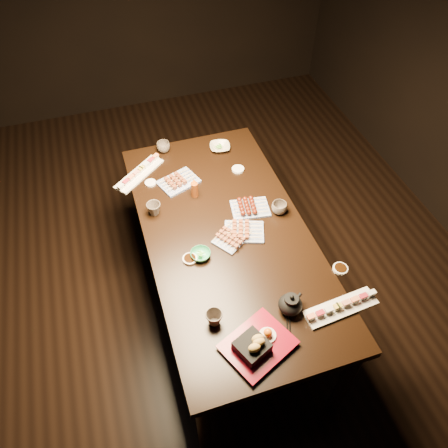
{
  "coord_description": "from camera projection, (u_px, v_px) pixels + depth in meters",
  "views": [
    {
      "loc": [
        -0.38,
        -1.66,
        2.61
      ],
      "look_at": [
        0.13,
        -0.09,
        0.77
      ],
      "focal_mm": 35.0,
      "sensor_mm": 36.0,
      "label": 1
    }
  ],
  "objects": [
    {
      "name": "tsukune_plate",
      "position": [
        250.0,
        206.0,
        2.56
      ],
      "size": [
        0.24,
        0.19,
        0.06
      ],
      "primitive_type": null,
      "rotation": [
        0.0,
        0.0,
        -0.14
      ],
      "color": "#828EB6",
      "rests_on": "dining_table"
    },
    {
      "name": "yakitori_plate_right",
      "position": [
        244.0,
        229.0,
        2.44
      ],
      "size": [
        0.26,
        0.22,
        0.06
      ],
      "primitive_type": null,
      "rotation": [
        0.0,
        0.0,
        -0.34
      ],
      "color": "#828EB6",
      "rests_on": "dining_table"
    },
    {
      "name": "sushi_platter_near",
      "position": [
        341.0,
        306.0,
        2.12
      ],
      "size": [
        0.38,
        0.14,
        0.05
      ],
      "primitive_type": null,
      "rotation": [
        0.0,
        0.0,
        0.09
      ],
      "color": "white",
      "rests_on": "dining_table"
    },
    {
      "name": "condiment_bottle",
      "position": [
        194.0,
        188.0,
        2.61
      ],
      "size": [
        0.04,
        0.04,
        0.13
      ],
      "primitive_type": "cylinder",
      "rotation": [
        0.0,
        0.0,
        0.0
      ],
      "color": "#72320F",
      "rests_on": "dining_table"
    },
    {
      "name": "teacup_near_left",
      "position": [
        214.0,
        318.0,
        2.05
      ],
      "size": [
        0.1,
        0.1,
        0.08
      ],
      "primitive_type": "imported",
      "rotation": [
        0.0,
        0.0,
        -0.21
      ],
      "color": "brown",
      "rests_on": "dining_table"
    },
    {
      "name": "chopsticks_se",
      "position": [
        357.0,
        304.0,
        2.15
      ],
      "size": [
        0.21,
        0.04,
        0.01
      ],
      "primitive_type": null,
      "rotation": [
        0.0,
        0.0,
        0.08
      ],
      "color": "black",
      "rests_on": "dining_table"
    },
    {
      "name": "ground",
      "position": [
        203.0,
        292.0,
        3.08
      ],
      "size": [
        5.0,
        5.0,
        0.0
      ],
      "primitive_type": "plane",
      "color": "black",
      "rests_on": "ground"
    },
    {
      "name": "chopsticks_near",
      "position": [
        289.0,
        327.0,
        2.06
      ],
      "size": [
        0.11,
        0.22,
        0.01
      ],
      "primitive_type": null,
      "rotation": [
        0.0,
        0.0,
        1.19
      ],
      "color": "black",
      "rests_on": "dining_table"
    },
    {
      "name": "yakitori_plate_center",
      "position": [
        232.0,
        235.0,
        2.41
      ],
      "size": [
        0.25,
        0.23,
        0.05
      ],
      "primitive_type": null,
      "rotation": [
        0.0,
        0.0,
        0.61
      ],
      "color": "#828EB6",
      "rests_on": "dining_table"
    },
    {
      "name": "dining_table",
      "position": [
        226.0,
        272.0,
        2.74
      ],
      "size": [
        1.24,
        1.94,
        0.75
      ],
      "primitive_type": "cube",
      "rotation": [
        0.0,
        0.0,
        0.2
      ],
      "color": "black",
      "rests_on": "ground"
    },
    {
      "name": "teapot",
      "position": [
        291.0,
        303.0,
        2.08
      ],
      "size": [
        0.19,
        0.19,
        0.12
      ],
      "primitive_type": null,
      "rotation": [
        0.0,
        0.0,
        0.44
      ],
      "color": "black",
      "rests_on": "dining_table"
    },
    {
      "name": "sauce_dish_east",
      "position": [
        238.0,
        169.0,
        2.81
      ],
      "size": [
        0.1,
        0.1,
        0.01
      ],
      "primitive_type": "cylinder",
      "rotation": [
        0.0,
        0.0,
        0.35
      ],
      "color": "white",
      "rests_on": "dining_table"
    },
    {
      "name": "sauce_dish_west",
      "position": [
        190.0,
        259.0,
        2.33
      ],
      "size": [
        0.08,
        0.08,
        0.01
      ],
      "primitive_type": "cylinder",
      "rotation": [
        0.0,
        0.0,
        0.03
      ],
      "color": "white",
      "rests_on": "dining_table"
    },
    {
      "name": "tempura_tray",
      "position": [
        258.0,
        341.0,
        1.96
      ],
      "size": [
        0.38,
        0.35,
        0.11
      ],
      "primitive_type": null,
      "rotation": [
        0.0,
        0.0,
        0.42
      ],
      "color": "black",
      "rests_on": "dining_table"
    },
    {
      "name": "teacup_far_left",
      "position": [
        154.0,
        209.0,
        2.53
      ],
      "size": [
        0.11,
        0.11,
        0.08
      ],
      "primitive_type": "imported",
      "rotation": [
        0.0,
        0.0,
        0.47
      ],
      "color": "brown",
      "rests_on": "dining_table"
    },
    {
      "name": "edamame_bowl_green",
      "position": [
        200.0,
        255.0,
        2.33
      ],
      "size": [
        0.14,
        0.14,
        0.03
      ],
      "primitive_type": "imported",
      "rotation": [
        0.0,
        0.0,
        0.41
      ],
      "color": "#349F65",
      "rests_on": "dining_table"
    },
    {
      "name": "sauce_dish_se",
      "position": [
        340.0,
        269.0,
        2.28
      ],
      "size": [
        0.09,
        0.09,
        0.01
      ],
      "primitive_type": "cylinder",
      "rotation": [
        0.0,
        0.0,
        0.17
      ],
      "color": "white",
      "rests_on": "dining_table"
    },
    {
      "name": "sauce_dish_nw",
      "position": [
        151.0,
        183.0,
        2.72
      ],
      "size": [
        0.08,
        0.08,
        0.01
      ],
      "primitive_type": "cylinder",
      "rotation": [
        0.0,
        0.0,
        -0.2
      ],
      "color": "white",
      "rests_on": "dining_table"
    },
    {
      "name": "sushi_platter_far",
      "position": [
        139.0,
        172.0,
        2.77
      ],
      "size": [
        0.35,
        0.32,
        0.05
      ],
      "primitive_type": null,
      "rotation": [
        0.0,
        0.0,
        3.83
      ],
      "color": "white",
      "rests_on": "dining_table"
    },
    {
      "name": "teacup_far_right",
      "position": [
        163.0,
        147.0,
        2.92
      ],
      "size": [
        0.1,
        0.1,
        0.07
      ],
      "primitive_type": "imported",
      "rotation": [
        0.0,
        0.0,
        -0.09
      ],
      "color": "brown",
      "rests_on": "dining_table"
    },
    {
      "name": "yakitori_plate_left",
      "position": [
        178.0,
        179.0,
        2.71
      ],
      "size": [
        0.28,
        0.24,
        0.06
      ],
      "primitive_type": null,
      "rotation": [
        0.0,
        0.0,
        0.36
      ],
      "color": "#828EB6",
      "rests_on": "dining_table"
    },
    {
      "name": "edamame_bowl_cream",
      "position": [
        220.0,
        147.0,
        2.95
      ],
      "size": [
        0.16,
        0.16,
        0.03
      ],
      "primitive_type": "imported",
      "rotation": [
        0.0,
        0.0,
        -0.2
      ],
      "color": "beige",
      "rests_on": "dining_table"
    },
    {
      "name": "teacup_mid_right",
      "position": [
        279.0,
        208.0,
        2.54
      ],
      "size": [
        0.09,
        0.09,
        0.07
      ],
      "primitive_type": "imported",
      "rotation": [
        0.0,
        0.0,
        -0.03
      ],
      "color": "brown",
      "rests_on": "dining_table"
    }
  ]
}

